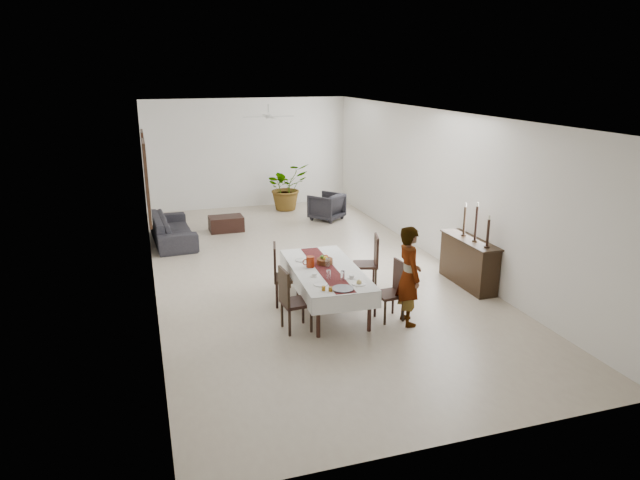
{
  "coord_description": "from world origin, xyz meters",
  "views": [
    {
      "loc": [
        -3.06,
        -10.75,
        4.03
      ],
      "look_at": [
        -0.08,
        -1.36,
        1.05
      ],
      "focal_mm": 32.0,
      "sensor_mm": 36.0,
      "label": 1
    }
  ],
  "objects_px": {
    "dining_table_top": "(326,270)",
    "sideboard_body": "(468,263)",
    "woman": "(409,276)",
    "red_pitcher": "(310,262)",
    "sofa": "(173,229)"
  },
  "relations": [
    {
      "from": "dining_table_top",
      "to": "red_pitcher",
      "type": "distance_m",
      "value": 0.31
    },
    {
      "from": "woman",
      "to": "sideboard_body",
      "type": "bearing_deg",
      "value": -52.42
    },
    {
      "from": "dining_table_top",
      "to": "woman",
      "type": "height_order",
      "value": "woman"
    },
    {
      "from": "red_pitcher",
      "to": "woman",
      "type": "height_order",
      "value": "woman"
    },
    {
      "from": "red_pitcher",
      "to": "sofa",
      "type": "relative_size",
      "value": 0.08
    },
    {
      "from": "sideboard_body",
      "to": "dining_table_top",
      "type": "bearing_deg",
      "value": -175.89
    },
    {
      "from": "red_pitcher",
      "to": "woman",
      "type": "distance_m",
      "value": 1.75
    },
    {
      "from": "sideboard_body",
      "to": "red_pitcher",
      "type": "bearing_deg",
      "value": -178.94
    },
    {
      "from": "dining_table_top",
      "to": "sideboard_body",
      "type": "relative_size",
      "value": 1.54
    },
    {
      "from": "dining_table_top",
      "to": "sideboard_body",
      "type": "height_order",
      "value": "sideboard_body"
    },
    {
      "from": "red_pitcher",
      "to": "sideboard_body",
      "type": "relative_size",
      "value": 0.13
    },
    {
      "from": "red_pitcher",
      "to": "sideboard_body",
      "type": "distance_m",
      "value": 3.21
    },
    {
      "from": "red_pitcher",
      "to": "sideboard_body",
      "type": "bearing_deg",
      "value": 1.06
    },
    {
      "from": "red_pitcher",
      "to": "woman",
      "type": "relative_size",
      "value": 0.12
    },
    {
      "from": "sofa",
      "to": "sideboard_body",
      "type": "bearing_deg",
      "value": -134.8
    }
  ]
}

